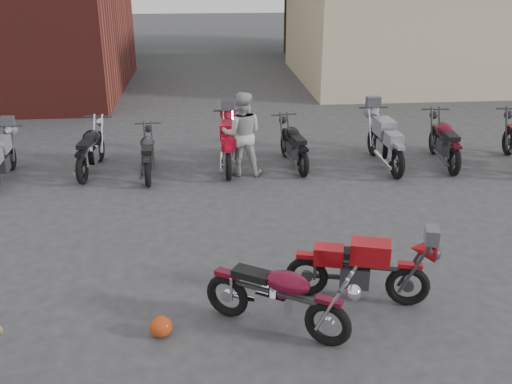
{
  "coord_description": "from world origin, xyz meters",
  "views": [
    {
      "loc": [
        -0.18,
        -6.64,
        4.3
      ],
      "look_at": [
        0.58,
        1.65,
        0.9
      ],
      "focal_mm": 40.0,
      "sensor_mm": 36.0,
      "label": 1
    }
  ],
  "objects_px": {
    "person_light": "(242,134)",
    "row_bike_3": "(148,152)",
    "vintage_motorcycle": "(279,293)",
    "row_bike_1": "(1,156)",
    "row_bike_4": "(228,142)",
    "row_bike_5": "(294,142)",
    "row_bike_2": "(90,147)",
    "helmet": "(161,326)",
    "row_bike_6": "(385,139)",
    "row_bike_7": "(445,139)",
    "sportbike": "(361,265)"
  },
  "relations": [
    {
      "from": "sportbike",
      "to": "helmet",
      "type": "height_order",
      "value": "sportbike"
    },
    {
      "from": "vintage_motorcycle",
      "to": "row_bike_6",
      "type": "bearing_deg",
      "value": 93.72
    },
    {
      "from": "vintage_motorcycle",
      "to": "row_bike_1",
      "type": "distance_m",
      "value": 7.65
    },
    {
      "from": "helmet",
      "to": "row_bike_3",
      "type": "height_order",
      "value": "row_bike_3"
    },
    {
      "from": "row_bike_6",
      "to": "sportbike",
      "type": "bearing_deg",
      "value": 157.82
    },
    {
      "from": "row_bike_5",
      "to": "row_bike_6",
      "type": "xyz_separation_m",
      "value": [
        2.01,
        -0.19,
        0.08
      ]
    },
    {
      "from": "vintage_motorcycle",
      "to": "helmet",
      "type": "relative_size",
      "value": 6.64
    },
    {
      "from": "row_bike_1",
      "to": "row_bike_7",
      "type": "xyz_separation_m",
      "value": [
        9.57,
        0.16,
        0.05
      ]
    },
    {
      "from": "row_bike_4",
      "to": "row_bike_2",
      "type": "bearing_deg",
      "value": 92.13
    },
    {
      "from": "helmet",
      "to": "row_bike_1",
      "type": "height_order",
      "value": "row_bike_1"
    },
    {
      "from": "vintage_motorcycle",
      "to": "row_bike_3",
      "type": "height_order",
      "value": "vintage_motorcycle"
    },
    {
      "from": "person_light",
      "to": "row_bike_7",
      "type": "xyz_separation_m",
      "value": [
        4.56,
        0.25,
        -0.31
      ]
    },
    {
      "from": "helmet",
      "to": "row_bike_5",
      "type": "bearing_deg",
      "value": 66.98
    },
    {
      "from": "row_bike_6",
      "to": "row_bike_7",
      "type": "relative_size",
      "value": 1.06
    },
    {
      "from": "row_bike_1",
      "to": "row_bike_2",
      "type": "xyz_separation_m",
      "value": [
        1.75,
        0.37,
        0.03
      ]
    },
    {
      "from": "helmet",
      "to": "vintage_motorcycle",
      "type": "bearing_deg",
      "value": -1.14
    },
    {
      "from": "person_light",
      "to": "row_bike_6",
      "type": "xyz_separation_m",
      "value": [
        3.19,
        0.23,
        -0.27
      ]
    },
    {
      "from": "row_bike_1",
      "to": "row_bike_7",
      "type": "height_order",
      "value": "row_bike_7"
    },
    {
      "from": "helmet",
      "to": "sportbike",
      "type": "bearing_deg",
      "value": 11.93
    },
    {
      "from": "row_bike_2",
      "to": "row_bike_3",
      "type": "distance_m",
      "value": 1.3
    },
    {
      "from": "sportbike",
      "to": "row_bike_7",
      "type": "relative_size",
      "value": 0.92
    },
    {
      "from": "helmet",
      "to": "row_bike_2",
      "type": "distance_m",
      "value": 6.38
    },
    {
      "from": "person_light",
      "to": "row_bike_2",
      "type": "height_order",
      "value": "person_light"
    },
    {
      "from": "person_light",
      "to": "row_bike_1",
      "type": "height_order",
      "value": "person_light"
    },
    {
      "from": "helmet",
      "to": "row_bike_1",
      "type": "relative_size",
      "value": 0.15
    },
    {
      "from": "person_light",
      "to": "row_bike_3",
      "type": "xyz_separation_m",
      "value": [
        -2.0,
        0.11,
        -0.37
      ]
    },
    {
      "from": "person_light",
      "to": "row_bike_3",
      "type": "height_order",
      "value": "person_light"
    },
    {
      "from": "row_bike_6",
      "to": "row_bike_7",
      "type": "height_order",
      "value": "row_bike_6"
    },
    {
      "from": "person_light",
      "to": "row_bike_1",
      "type": "relative_size",
      "value": 0.97
    },
    {
      "from": "row_bike_2",
      "to": "row_bike_3",
      "type": "bearing_deg",
      "value": -100.61
    },
    {
      "from": "sportbike",
      "to": "row_bike_2",
      "type": "xyz_separation_m",
      "value": [
        -4.48,
        5.53,
        0.03
      ]
    },
    {
      "from": "vintage_motorcycle",
      "to": "sportbike",
      "type": "distance_m",
      "value": 1.31
    },
    {
      "from": "person_light",
      "to": "row_bike_5",
      "type": "xyz_separation_m",
      "value": [
        1.18,
        0.42,
        -0.35
      ]
    },
    {
      "from": "row_bike_3",
      "to": "row_bike_6",
      "type": "height_order",
      "value": "row_bike_6"
    },
    {
      "from": "helmet",
      "to": "row_bike_4",
      "type": "xyz_separation_m",
      "value": [
        1.12,
        6.06,
        0.47
      ]
    },
    {
      "from": "row_bike_4",
      "to": "row_bike_6",
      "type": "relative_size",
      "value": 0.96
    },
    {
      "from": "person_light",
      "to": "row_bike_7",
      "type": "bearing_deg",
      "value": -171.09
    },
    {
      "from": "sportbike",
      "to": "row_bike_6",
      "type": "bearing_deg",
      "value": 85.48
    },
    {
      "from": "helmet",
      "to": "row_bike_6",
      "type": "bearing_deg",
      "value": 51.95
    },
    {
      "from": "row_bike_4",
      "to": "row_bike_5",
      "type": "distance_m",
      "value": 1.45
    },
    {
      "from": "sportbike",
      "to": "row_bike_2",
      "type": "height_order",
      "value": "row_bike_2"
    },
    {
      "from": "row_bike_4",
      "to": "vintage_motorcycle",
      "type": "bearing_deg",
      "value": -174.37
    },
    {
      "from": "helmet",
      "to": "row_bike_5",
      "type": "distance_m",
      "value": 6.58
    },
    {
      "from": "row_bike_7",
      "to": "row_bike_5",
      "type": "bearing_deg",
      "value": 92.67
    },
    {
      "from": "sportbike",
      "to": "row_bike_3",
      "type": "distance_m",
      "value": 6.1
    },
    {
      "from": "helmet",
      "to": "row_bike_3",
      "type": "bearing_deg",
      "value": 96.02
    },
    {
      "from": "vintage_motorcycle",
      "to": "person_light",
      "type": "bearing_deg",
      "value": 122.33
    },
    {
      "from": "row_bike_2",
      "to": "row_bike_6",
      "type": "bearing_deg",
      "value": -87.13
    },
    {
      "from": "sportbike",
      "to": "row_bike_1",
      "type": "height_order",
      "value": "sportbike"
    },
    {
      "from": "row_bike_7",
      "to": "helmet",
      "type": "bearing_deg",
      "value": 140.14
    }
  ]
}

